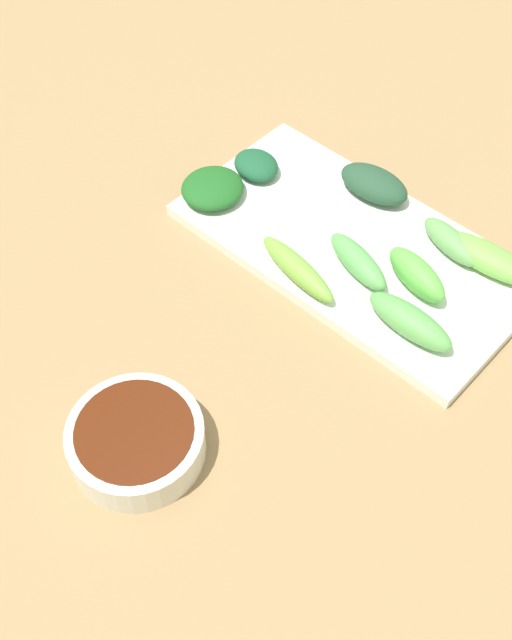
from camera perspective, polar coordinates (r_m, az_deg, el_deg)
tabletop at (r=0.71m, az=2.08°, el=-0.62°), size 2.10×2.10×0.02m
sauce_bowl at (r=0.62m, az=-8.66°, el=-8.52°), size 0.11×0.11×0.03m
serving_plate at (r=0.75m, az=7.06°, el=5.29°), size 0.17×0.33×0.01m
broccoli_stalk_0 at (r=0.75m, az=13.90°, el=5.51°), size 0.04×0.07×0.02m
broccoli_leafy_1 at (r=0.81m, az=0.01°, el=11.12°), size 0.05×0.05×0.02m
broccoli_stalk_2 at (r=0.68m, az=11.07°, el=-0.10°), size 0.03×0.09×0.02m
broccoli_stalk_3 at (r=0.72m, az=7.38°, el=4.22°), size 0.04×0.08×0.02m
broccoli_stalk_4 at (r=0.74m, az=16.38°, el=4.33°), size 0.04×0.10×0.02m
broccoli_leafy_5 at (r=0.78m, az=-3.16°, el=9.49°), size 0.06×0.06×0.02m
broccoli_stalk_6 at (r=0.71m, az=11.54°, el=3.24°), size 0.04×0.07×0.03m
broccoli_leafy_7 at (r=0.79m, az=8.52°, el=9.70°), size 0.05×0.08×0.03m
broccoli_stalk_8 at (r=0.71m, az=3.00°, el=3.72°), size 0.04×0.10×0.02m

